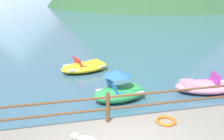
# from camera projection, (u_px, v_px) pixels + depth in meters

# --- Properties ---
(ground_plane) EXTENTS (200.00, 200.00, 0.00)m
(ground_plane) POSITION_uv_depth(u_px,v_px,m) (57.00, 13.00, 43.67)
(ground_plane) COLOR #38607A
(dock_railing) EXTENTS (23.92, 0.12, 0.95)m
(dock_railing) POSITION_uv_depth(u_px,v_px,m) (108.00, 104.00, 7.78)
(dock_railing) COLOR brown
(dock_railing) RESTS_ON promenade_dock
(dog_resting) EXTENTS (0.86, 0.75, 0.26)m
(dog_resting) POSITION_uv_depth(u_px,v_px,m) (86.00, 140.00, 6.80)
(dog_resting) COLOR beige
(dog_resting) RESTS_ON promenade_dock
(life_ring) EXTENTS (0.61, 0.61, 0.09)m
(life_ring) POSITION_uv_depth(u_px,v_px,m) (166.00, 121.00, 7.92)
(life_ring) COLOR orange
(life_ring) RESTS_ON promenade_dock
(pedal_boat_0) EXTENTS (2.82, 1.99, 0.83)m
(pedal_boat_0) POSITION_uv_depth(u_px,v_px,m) (85.00, 67.00, 13.86)
(pedal_boat_0) COLOR yellow
(pedal_boat_0) RESTS_ON ground
(pedal_boat_1) EXTENTS (2.30, 1.50, 1.28)m
(pedal_boat_1) POSITION_uv_depth(u_px,v_px,m) (119.00, 90.00, 10.27)
(pedal_boat_1) COLOR green
(pedal_boat_1) RESTS_ON ground
(pedal_boat_3) EXTENTS (2.76, 1.81, 0.85)m
(pedal_boat_3) POSITION_uv_depth(u_px,v_px,m) (205.00, 86.00, 11.12)
(pedal_boat_3) COLOR pink
(pedal_boat_3) RESTS_ON ground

